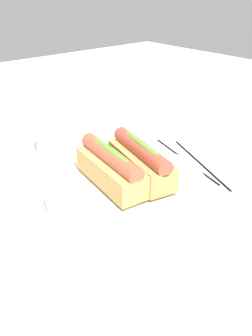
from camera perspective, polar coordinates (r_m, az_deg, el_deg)
The scene contains 7 objects.
ground_plane at distance 0.57m, azimuth 0.15°, elevation -6.23°, with size 2.40×2.40×0.00m, color white.
serving_bowl at distance 0.58m, azimuth 0.00°, elevation -3.11°, with size 0.27×0.27×0.03m.
hotdog_front at distance 0.57m, azimuth 2.49°, elevation 1.29°, with size 0.16×0.08×0.06m.
hotdog_back at distance 0.55m, azimuth -2.58°, elevation 0.10°, with size 0.16×0.07×0.06m.
water_glass at distance 0.73m, azimuth -12.20°, elevation 5.11°, with size 0.07×0.07×0.09m.
chopstick_near at distance 0.71m, azimuth 9.83°, elevation 1.46°, with size 0.01×0.01×0.22m, color black.
chopstick_far at distance 0.70m, azimuth 12.31°, elevation 0.89°, with size 0.01×0.01×0.22m, color black.
Camera 1 is at (-0.35, 0.30, 0.33)m, focal length 36.49 mm.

